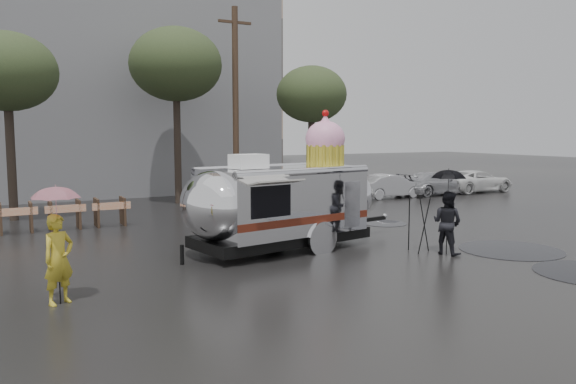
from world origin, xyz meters
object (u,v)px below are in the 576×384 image
airstream_trailer (285,199)px  person_left (59,259)px  person_right (447,223)px  tripod (419,217)px

airstream_trailer → person_left: size_ratio=4.23×
person_right → tripod: 0.76m
person_right → tripod: person_right is taller
airstream_trailer → person_right: airstream_trailer is taller
person_left → airstream_trailer: bearing=-7.3°
person_left → tripod: 9.35m
person_left → person_right: size_ratio=1.02×
person_left → tripod: bearing=-26.9°
airstream_trailer → tripod: 3.78m
tripod → airstream_trailer: bearing=126.4°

